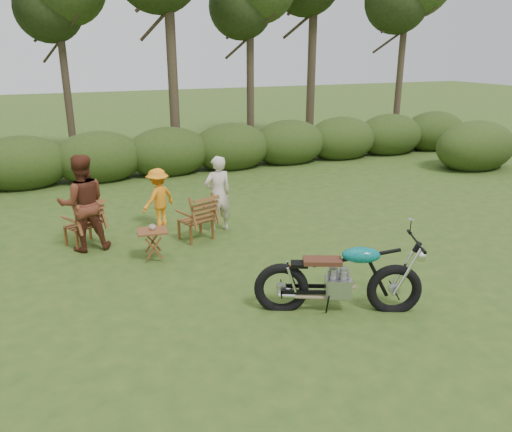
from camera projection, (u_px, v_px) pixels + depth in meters
name	position (u px, v px, depth m)	size (l,w,h in m)	color
ground	(313.00, 311.00, 7.19)	(80.00, 80.00, 0.00)	#2D4617
tree_line	(173.00, 40.00, 14.67)	(22.52, 11.62, 8.14)	#34281C
motorcycle	(336.00, 309.00, 7.23)	(2.25, 0.86, 1.29)	#0EB7B1
lawn_chair_right	(196.00, 239.00, 9.90)	(0.65, 0.65, 0.94)	brown
lawn_chair_left	(85.00, 245.00, 9.59)	(0.65, 0.65, 0.94)	brown
side_table	(153.00, 245.00, 8.87)	(0.53, 0.45, 0.55)	#5C2E17
cup	(152.00, 227.00, 8.80)	(0.11, 0.11, 0.09)	#BFAE9D
adult_a	(219.00, 230.00, 10.35)	(0.57, 0.38, 1.57)	beige
adult_b	(88.00, 249.00, 9.40)	(0.88, 0.68, 1.80)	#5A2819
child	(160.00, 227.00, 10.57)	(0.81, 0.47, 1.26)	orange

